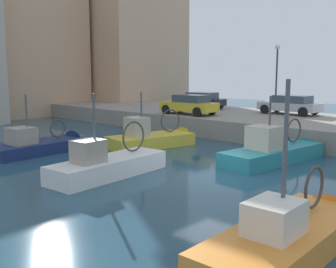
{
  "coord_description": "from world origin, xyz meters",
  "views": [
    {
      "loc": [
        -13.06,
        -9.63,
        4.19
      ],
      "look_at": [
        1.07,
        3.58,
        1.2
      ],
      "focal_mm": 43.58,
      "sensor_mm": 36.0,
      "label": 1
    }
  ],
  "objects_px": {
    "quay_streetlamp": "(277,67)",
    "parked_car_black": "(201,100)",
    "fishing_boat_teal": "(277,158)",
    "parked_car_yellow": "(189,104)",
    "fishing_boat_white": "(114,172)",
    "parked_car_silver": "(290,104)",
    "fishing_boat_orange": "(292,245)",
    "fishing_boat_yellow": "(157,144)",
    "fishing_boat_navy": "(44,150)"
  },
  "relations": [
    {
      "from": "parked_car_black",
      "to": "parked_car_yellow",
      "type": "bearing_deg",
      "value": -150.85
    },
    {
      "from": "fishing_boat_white",
      "to": "fishing_boat_navy",
      "type": "relative_size",
      "value": 1.06
    },
    {
      "from": "fishing_boat_navy",
      "to": "parked_car_yellow",
      "type": "height_order",
      "value": "fishing_boat_navy"
    },
    {
      "from": "fishing_boat_teal",
      "to": "quay_streetlamp",
      "type": "bearing_deg",
      "value": 29.33
    },
    {
      "from": "fishing_boat_orange",
      "to": "fishing_boat_navy",
      "type": "distance_m",
      "value": 15.15
    },
    {
      "from": "parked_car_yellow",
      "to": "parked_car_silver",
      "type": "bearing_deg",
      "value": -45.95
    },
    {
      "from": "fishing_boat_yellow",
      "to": "fishing_boat_teal",
      "type": "bearing_deg",
      "value": -81.14
    },
    {
      "from": "parked_car_yellow",
      "to": "quay_streetlamp",
      "type": "distance_m",
      "value": 6.59
    },
    {
      "from": "fishing_boat_white",
      "to": "parked_car_yellow",
      "type": "height_order",
      "value": "fishing_boat_white"
    },
    {
      "from": "fishing_boat_navy",
      "to": "parked_car_silver",
      "type": "xyz_separation_m",
      "value": [
        15.72,
        -5.95,
        1.79
      ]
    },
    {
      "from": "fishing_boat_teal",
      "to": "fishing_boat_navy",
      "type": "xyz_separation_m",
      "value": [
        -6.4,
        10.03,
        -0.04
      ]
    },
    {
      "from": "parked_car_black",
      "to": "quay_streetlamp",
      "type": "distance_m",
      "value": 7.08
    },
    {
      "from": "parked_car_silver",
      "to": "quay_streetlamp",
      "type": "distance_m",
      "value": 2.76
    },
    {
      "from": "fishing_boat_white",
      "to": "parked_car_yellow",
      "type": "xyz_separation_m",
      "value": [
        11.31,
        5.53,
        1.8
      ]
    },
    {
      "from": "parked_car_silver",
      "to": "fishing_boat_orange",
      "type": "bearing_deg",
      "value": -153.13
    },
    {
      "from": "parked_car_black",
      "to": "quay_streetlamp",
      "type": "relative_size",
      "value": 0.84
    },
    {
      "from": "fishing_boat_yellow",
      "to": "fishing_boat_navy",
      "type": "distance_m",
      "value": 6.15
    },
    {
      "from": "fishing_boat_teal",
      "to": "fishing_boat_orange",
      "type": "xyz_separation_m",
      "value": [
        -8.54,
        -4.97,
        -0.05
      ]
    },
    {
      "from": "fishing_boat_teal",
      "to": "parked_car_black",
      "type": "bearing_deg",
      "value": 53.06
    },
    {
      "from": "fishing_boat_white",
      "to": "fishing_boat_orange",
      "type": "xyz_separation_m",
      "value": [
        -1.64,
        -8.6,
        -0.01
      ]
    },
    {
      "from": "fishing_boat_teal",
      "to": "parked_car_black",
      "type": "distance_m",
      "value": 14.53
    },
    {
      "from": "fishing_boat_teal",
      "to": "fishing_boat_orange",
      "type": "relative_size",
      "value": 1.09
    },
    {
      "from": "fishing_boat_teal",
      "to": "parked_car_yellow",
      "type": "distance_m",
      "value": 10.32
    },
    {
      "from": "parked_car_yellow",
      "to": "parked_car_silver",
      "type": "relative_size",
      "value": 0.96
    },
    {
      "from": "fishing_boat_white",
      "to": "parked_car_silver",
      "type": "distance_m",
      "value": 16.33
    },
    {
      "from": "fishing_boat_orange",
      "to": "fishing_boat_navy",
      "type": "bearing_deg",
      "value": 81.88
    },
    {
      "from": "fishing_boat_teal",
      "to": "parked_car_yellow",
      "type": "bearing_deg",
      "value": 64.28
    },
    {
      "from": "fishing_boat_navy",
      "to": "parked_car_yellow",
      "type": "distance_m",
      "value": 10.99
    },
    {
      "from": "parked_car_black",
      "to": "parked_car_silver",
      "type": "bearing_deg",
      "value": -85.0
    },
    {
      "from": "fishing_boat_teal",
      "to": "fishing_boat_white",
      "type": "bearing_deg",
      "value": 152.29
    },
    {
      "from": "fishing_boat_teal",
      "to": "parked_car_black",
      "type": "relative_size",
      "value": 1.69
    },
    {
      "from": "fishing_boat_orange",
      "to": "parked_car_yellow",
      "type": "bearing_deg",
      "value": 47.5
    },
    {
      "from": "parked_car_black",
      "to": "quay_streetlamp",
      "type": "height_order",
      "value": "quay_streetlamp"
    },
    {
      "from": "fishing_boat_yellow",
      "to": "parked_car_black",
      "type": "xyz_separation_m",
      "value": [
        9.75,
        4.6,
        1.75
      ]
    },
    {
      "from": "fishing_boat_orange",
      "to": "fishing_boat_teal",
      "type": "bearing_deg",
      "value": 30.22
    },
    {
      "from": "quay_streetlamp",
      "to": "parked_car_black",
      "type": "bearing_deg",
      "value": 91.05
    },
    {
      "from": "quay_streetlamp",
      "to": "fishing_boat_teal",
      "type": "bearing_deg",
      "value": -150.67
    },
    {
      "from": "fishing_boat_teal",
      "to": "parked_car_silver",
      "type": "xyz_separation_m",
      "value": [
        9.33,
        4.08,
        1.75
      ]
    },
    {
      "from": "fishing_boat_orange",
      "to": "quay_streetlamp",
      "type": "relative_size",
      "value": 1.3
    },
    {
      "from": "fishing_boat_navy",
      "to": "parked_car_black",
      "type": "height_order",
      "value": "fishing_boat_navy"
    },
    {
      "from": "fishing_boat_orange",
      "to": "parked_car_black",
      "type": "xyz_separation_m",
      "value": [
        17.21,
        16.51,
        1.78
      ]
    },
    {
      "from": "fishing_boat_navy",
      "to": "fishing_boat_white",
      "type": "bearing_deg",
      "value": -94.5
    },
    {
      "from": "fishing_boat_teal",
      "to": "parked_car_silver",
      "type": "distance_m",
      "value": 10.33
    },
    {
      "from": "fishing_boat_orange",
      "to": "parked_car_yellow",
      "type": "relative_size",
      "value": 1.52
    },
    {
      "from": "fishing_boat_navy",
      "to": "quay_streetlamp",
      "type": "bearing_deg",
      "value": -18.51
    },
    {
      "from": "fishing_boat_teal",
      "to": "fishing_boat_yellow",
      "type": "bearing_deg",
      "value": 98.86
    },
    {
      "from": "fishing_boat_yellow",
      "to": "parked_car_silver",
      "type": "height_order",
      "value": "fishing_boat_yellow"
    },
    {
      "from": "parked_car_silver",
      "to": "quay_streetlamp",
      "type": "relative_size",
      "value": 0.89
    },
    {
      "from": "fishing_boat_orange",
      "to": "fishing_boat_yellow",
      "type": "relative_size",
      "value": 1.07
    },
    {
      "from": "parked_car_black",
      "to": "parked_car_silver",
      "type": "height_order",
      "value": "parked_car_silver"
    }
  ]
}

